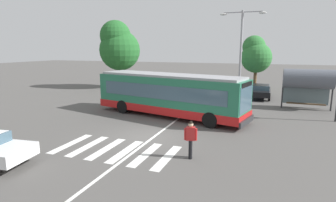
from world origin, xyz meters
name	(u,v)px	position (x,y,z in m)	size (l,w,h in m)	color
ground_plane	(147,136)	(0.00, 0.00, 0.00)	(160.00, 160.00, 0.00)	#514F4C
city_transit_bus	(169,95)	(-0.50, 4.88, 1.59)	(11.80, 5.06, 3.06)	black
pedestrian_crossing_street	(191,137)	(3.14, -2.17, 0.97)	(0.57, 0.34, 1.72)	black
parked_car_champagne	(134,85)	(-8.27, 14.40, 0.77)	(2.04, 4.58, 1.35)	black
parked_car_teal	(159,85)	(-5.38, 14.89, 0.77)	(1.95, 4.54, 1.35)	black
parked_car_silver	(180,87)	(-2.69, 14.26, 0.77)	(1.98, 4.55, 1.35)	black
parked_car_white	(205,88)	(-0.03, 14.79, 0.77)	(1.96, 4.55, 1.35)	black
parked_car_blue	(230,89)	(2.55, 14.64, 0.77)	(1.97, 4.55, 1.35)	black
parked_car_black	(261,90)	(5.49, 14.97, 0.77)	(1.90, 4.51, 1.35)	black
bus_stop_shelter	(308,80)	(9.13, 10.89, 2.42)	(3.72, 1.54, 3.25)	#28282B
twin_arm_street_lamp	(241,47)	(3.74, 11.61, 4.99)	(3.83, 0.32, 8.07)	#939399
background_tree_left	(119,46)	(-11.34, 16.47, 5.15)	(4.94, 4.94, 8.23)	brown
background_tree_right	(256,55)	(4.59, 19.40, 4.18)	(3.41, 3.41, 6.32)	brown
crosswalk_painted_stripes	(116,150)	(-0.53, -2.48, 0.00)	(5.78, 3.06, 0.01)	silver
lane_center_line	(166,127)	(0.41, 2.00, 0.00)	(0.16, 24.00, 0.01)	silver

